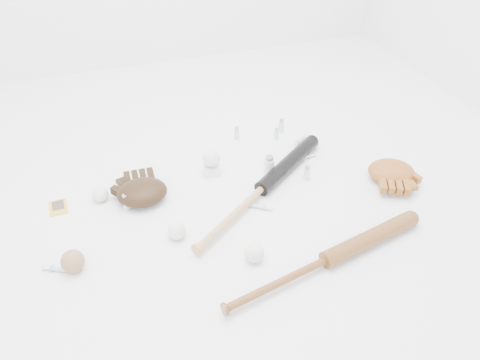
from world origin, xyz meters
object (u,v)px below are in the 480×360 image
object	(u,v)px
bat_dark	(262,188)
glove_dark	(142,192)
bat_wood	(327,260)
pedestal	(212,169)

from	to	relation	value
bat_dark	glove_dark	size ratio (longest dim) A/B	3.75
bat_wood	glove_dark	xyz separation A→B (m)	(-0.56, 0.58, 0.01)
glove_dark	pedestal	size ratio (longest dim) A/B	3.30
bat_dark	bat_wood	size ratio (longest dim) A/B	1.05
bat_dark	bat_wood	distance (m)	0.46
glove_dark	pedestal	bearing A→B (deg)	17.92
pedestal	bat_wood	bearing A→B (deg)	-70.92
bat_dark	glove_dark	distance (m)	0.50
bat_wood	bat_dark	bearing A→B (deg)	87.23
pedestal	bat_dark	bearing A→B (deg)	-53.68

